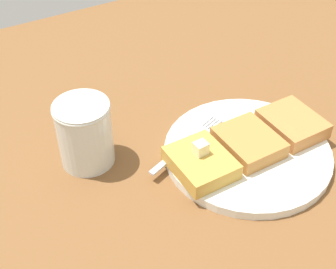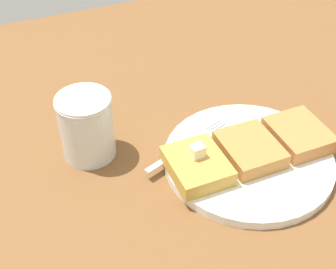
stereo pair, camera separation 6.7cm
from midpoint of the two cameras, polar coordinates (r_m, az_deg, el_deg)
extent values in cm
cube|color=brown|center=(66.39, 9.14, -7.98)|extent=(124.18, 124.18, 2.45)
cylinder|color=white|center=(70.02, 12.46, -3.09)|extent=(24.75, 24.75, 1.43)
torus|color=brown|center=(69.81, 12.50, -2.90)|extent=(24.75, 24.75, 0.80)
cube|color=gold|center=(65.07, 6.50, -3.94)|extent=(7.65, 9.10, 2.44)
cube|color=#BA7C3A|center=(68.73, 12.69, -1.92)|extent=(7.65, 9.10, 2.44)
cube|color=#BD793E|center=(73.18, 18.18, -0.11)|extent=(7.65, 9.10, 2.44)
cube|color=beige|center=(64.10, 6.59, -2.14)|extent=(1.94, 1.77, 1.83)
cube|color=silver|center=(67.79, 3.38, -2.68)|extent=(9.71, 4.23, 0.36)
cube|color=silver|center=(71.43, 6.98, -0.27)|extent=(3.38, 3.02, 0.36)
cube|color=silver|center=(73.64, 8.06, 1.08)|extent=(3.12, 1.38, 0.36)
cube|color=silver|center=(73.39, 8.38, 0.88)|extent=(3.12, 1.38, 0.36)
cube|color=silver|center=(73.14, 8.71, 0.68)|extent=(3.12, 1.38, 0.36)
cube|color=silver|center=(72.89, 9.03, 0.47)|extent=(3.12, 1.38, 0.36)
cylinder|color=#562A0E|center=(68.32, -7.08, 0.28)|extent=(7.26, 7.26, 8.26)
cylinder|color=silver|center=(67.75, -7.14, 0.85)|extent=(7.89, 7.89, 10.04)
torus|color=silver|center=(64.94, -7.47, 3.95)|extent=(8.08, 8.08, 0.50)
camera|label=1|loc=(0.03, -87.13, 2.46)|focal=50.00mm
camera|label=2|loc=(0.03, 92.87, -2.46)|focal=50.00mm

